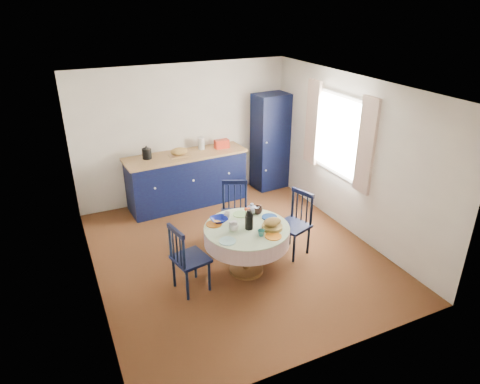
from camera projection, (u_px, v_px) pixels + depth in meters
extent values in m
plane|color=black|center=(235.00, 253.00, 6.48)|extent=(4.50, 4.50, 0.00)
plane|color=white|center=(234.00, 87.00, 5.42)|extent=(4.50, 4.50, 0.00)
cube|color=beige|center=(184.00, 134.00, 7.80)|extent=(4.00, 0.02, 2.50)
cube|color=beige|center=(85.00, 204.00, 5.19)|extent=(0.02, 4.50, 2.50)
cube|color=beige|center=(351.00, 156.00, 6.71)|extent=(0.02, 4.50, 2.50)
plane|color=white|center=(340.00, 136.00, 6.85)|extent=(0.00, 1.20, 1.20)
cube|color=silver|center=(366.00, 146.00, 6.23)|extent=(0.05, 0.34, 1.45)
cube|color=silver|center=(312.00, 122.00, 7.38)|extent=(0.05, 0.34, 1.45)
cube|color=black|center=(187.00, 180.00, 7.83)|extent=(2.16, 0.77, 0.94)
cube|color=#AB854E|center=(186.00, 155.00, 7.62)|extent=(2.22, 0.81, 0.04)
cube|color=#A52614|center=(221.00, 143.00, 7.91)|extent=(0.27, 0.16, 0.16)
cube|color=#AB854E|center=(180.00, 156.00, 7.51)|extent=(0.35, 0.26, 0.02)
ellipsoid|color=#AC8E43|center=(179.00, 151.00, 7.48)|extent=(0.31, 0.20, 0.13)
cylinder|color=silver|center=(200.00, 143.00, 7.82)|extent=(0.12, 0.12, 0.22)
cube|color=black|center=(270.00, 142.00, 8.36)|extent=(0.70, 0.53, 1.88)
cylinder|color=white|center=(265.00, 142.00, 8.03)|extent=(0.04, 0.02, 0.04)
cylinder|color=white|center=(264.00, 170.00, 8.26)|extent=(0.04, 0.02, 0.04)
cylinder|color=#512F17|center=(246.00, 269.00, 6.06)|extent=(0.48, 0.48, 0.05)
cylinder|color=#512F17|center=(247.00, 250.00, 5.92)|extent=(0.10, 0.10, 0.63)
cylinder|color=#512F17|center=(247.00, 229.00, 5.78)|extent=(1.11, 1.11, 0.03)
cylinder|color=silver|center=(247.00, 235.00, 5.82)|extent=(1.17, 1.17, 0.22)
cylinder|color=white|center=(247.00, 228.00, 5.78)|extent=(1.17, 1.17, 0.01)
cylinder|color=#95CFCA|center=(227.00, 241.00, 5.44)|extent=(0.22, 0.22, 0.01)
cylinder|color=#C46917|center=(273.00, 236.00, 5.55)|extent=(0.22, 0.22, 0.01)
cylinder|color=navy|center=(269.00, 217.00, 6.02)|extent=(0.22, 0.22, 0.01)
cylinder|color=#83B76C|center=(240.00, 214.00, 6.10)|extent=(0.22, 0.22, 0.01)
cylinder|color=#C46917|center=(214.00, 224.00, 5.84)|extent=(0.22, 0.22, 0.01)
cylinder|color=olive|center=(272.00, 227.00, 5.73)|extent=(0.28, 0.28, 0.05)
ellipsoid|color=#AC8E43|center=(272.00, 222.00, 5.69)|extent=(0.26, 0.16, 0.11)
cube|color=silver|center=(233.00, 223.00, 5.84)|extent=(0.10, 0.07, 0.04)
cylinder|color=black|center=(209.00, 276.00, 5.58)|extent=(0.04, 0.04, 0.44)
cylinder|color=black|center=(195.00, 264.00, 5.83)|extent=(0.04, 0.04, 0.44)
cylinder|color=black|center=(187.00, 285.00, 5.40)|extent=(0.04, 0.04, 0.44)
cylinder|color=black|center=(174.00, 272.00, 5.66)|extent=(0.04, 0.04, 0.44)
cube|color=black|center=(191.00, 259.00, 5.52)|extent=(0.49, 0.51, 0.04)
cylinder|color=black|center=(184.00, 253.00, 5.18)|extent=(0.04, 0.04, 0.49)
cylinder|color=black|center=(170.00, 241.00, 5.44)|extent=(0.04, 0.04, 0.49)
cube|color=black|center=(176.00, 231.00, 5.22)|extent=(0.12, 0.39, 0.06)
cylinder|color=black|center=(181.00, 252.00, 5.25)|extent=(0.02, 0.02, 0.41)
cylinder|color=black|center=(177.00, 248.00, 5.32)|extent=(0.02, 0.02, 0.41)
cylinder|color=black|center=(173.00, 245.00, 5.39)|extent=(0.02, 0.02, 0.41)
cylinder|color=black|center=(224.00, 234.00, 6.56)|extent=(0.04, 0.04, 0.44)
cylinder|color=black|center=(247.00, 233.00, 6.57)|extent=(0.04, 0.04, 0.44)
cylinder|color=black|center=(224.00, 223.00, 6.86)|extent=(0.04, 0.04, 0.44)
cylinder|color=black|center=(246.00, 223.00, 6.87)|extent=(0.04, 0.04, 0.44)
cube|color=black|center=(235.00, 215.00, 6.61)|extent=(0.56, 0.55, 0.04)
cylinder|color=black|center=(224.00, 195.00, 6.67)|extent=(0.04, 0.04, 0.49)
cylinder|color=black|center=(246.00, 195.00, 6.68)|extent=(0.04, 0.04, 0.49)
cube|color=black|center=(235.00, 182.00, 6.58)|extent=(0.38, 0.19, 0.06)
cylinder|color=black|center=(229.00, 197.00, 6.68)|extent=(0.02, 0.02, 0.41)
cylinder|color=black|center=(235.00, 196.00, 6.68)|extent=(0.02, 0.02, 0.41)
cylinder|color=black|center=(241.00, 196.00, 6.69)|extent=(0.02, 0.02, 0.41)
cylinder|color=black|center=(276.00, 239.00, 6.41)|extent=(0.04, 0.04, 0.45)
cylinder|color=black|center=(294.00, 249.00, 6.18)|extent=(0.04, 0.04, 0.45)
cylinder|color=black|center=(290.00, 232.00, 6.62)|extent=(0.04, 0.04, 0.45)
cylinder|color=black|center=(308.00, 240.00, 6.38)|extent=(0.04, 0.04, 0.45)
cube|color=black|center=(293.00, 226.00, 6.29)|extent=(0.53, 0.55, 0.04)
cylinder|color=black|center=(293.00, 203.00, 6.42)|extent=(0.04, 0.04, 0.50)
cylinder|color=black|center=(311.00, 211.00, 6.19)|extent=(0.04, 0.04, 0.50)
cube|color=black|center=(303.00, 193.00, 6.21)|extent=(0.17, 0.39, 0.06)
cylinder|color=black|center=(297.00, 206.00, 6.38)|extent=(0.02, 0.02, 0.41)
cylinder|color=black|center=(302.00, 208.00, 6.31)|extent=(0.02, 0.02, 0.41)
cylinder|color=black|center=(307.00, 210.00, 6.25)|extent=(0.02, 0.02, 0.41)
imported|color=silver|center=(234.00, 227.00, 5.67)|extent=(0.12, 0.12, 0.10)
imported|color=#2D7D74|center=(261.00, 233.00, 5.55)|extent=(0.09, 0.09, 0.08)
imported|color=black|center=(258.00, 210.00, 6.11)|extent=(0.14, 0.14, 0.11)
imported|color=silver|center=(227.00, 215.00, 5.99)|extent=(0.10, 0.10, 0.09)
imported|color=navy|center=(219.00, 220.00, 5.90)|extent=(0.24, 0.24, 0.06)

